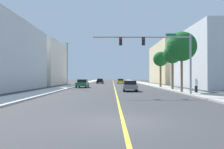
% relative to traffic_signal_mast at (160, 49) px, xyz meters
% --- Properties ---
extents(ground, '(192.00, 192.00, 0.00)m').
position_rel_traffic_signal_mast_xyz_m(ground, '(-4.65, 28.70, -4.92)').
color(ground, '#38383A').
extents(sidewalk_left, '(3.22, 168.00, 0.15)m').
position_rel_traffic_signal_mast_xyz_m(sidewalk_left, '(-13.74, 28.70, -4.84)').
color(sidewalk_left, beige).
rests_on(sidewalk_left, ground).
extents(sidewalk_right, '(3.22, 168.00, 0.15)m').
position_rel_traffic_signal_mast_xyz_m(sidewalk_right, '(4.44, 28.70, -4.84)').
color(sidewalk_right, '#9E9B93').
rests_on(sidewalk_right, ground).
extents(lane_marking_center, '(0.16, 144.00, 0.01)m').
position_rel_traffic_signal_mast_xyz_m(lane_marking_center, '(-4.65, 28.70, -4.91)').
color(lane_marking_center, yellow).
rests_on(lane_marking_center, ground).
extents(building_left_far, '(11.19, 16.86, 10.51)m').
position_rel_traffic_signal_mast_xyz_m(building_left_far, '(-23.43, 30.05, 0.34)').
color(building_left_far, silver).
rests_on(building_left_far, ground).
extents(building_right_near, '(14.62, 19.21, 10.75)m').
position_rel_traffic_signal_mast_xyz_m(building_right_near, '(15.85, 17.48, 0.46)').
color(building_right_near, silver).
rests_on(building_right_near, ground).
extents(building_right_far, '(10.00, 23.41, 12.23)m').
position_rel_traffic_signal_mast_xyz_m(building_right_far, '(13.53, 43.80, 1.20)').
color(building_right_far, beige).
rests_on(building_right_far, ground).
extents(traffic_signal_mast, '(10.49, 0.36, 6.44)m').
position_rel_traffic_signal_mast_xyz_m(traffic_signal_mast, '(0.00, 0.00, 0.00)').
color(traffic_signal_mast, gray).
rests_on(traffic_signal_mast, sidewalk_right).
extents(street_lamp, '(0.56, 0.28, 7.55)m').
position_rel_traffic_signal_mast_xyz_m(street_lamp, '(-12.63, 13.12, -0.57)').
color(street_lamp, gray).
rests_on(street_lamp, sidewalk_left).
extents(palm_near, '(3.60, 3.60, 7.33)m').
position_rel_traffic_signal_mast_xyz_m(palm_near, '(3.37, 3.34, 0.73)').
color(palm_near, brown).
rests_on(palm_near, sidewalk_right).
extents(palm_mid, '(2.75, 2.75, 6.60)m').
position_rel_traffic_signal_mast_xyz_m(palm_mid, '(3.95, 9.35, 0.37)').
color(palm_mid, brown).
rests_on(palm_mid, sidewalk_right).
extents(palm_far, '(2.61, 2.61, 6.32)m').
position_rel_traffic_signal_mast_xyz_m(palm_far, '(3.53, 15.37, 0.16)').
color(palm_far, brown).
rests_on(palm_far, sidewalk_right).
extents(car_gray, '(2.04, 3.90, 1.45)m').
position_rel_traffic_signal_mast_xyz_m(car_gray, '(-2.66, 6.67, -4.18)').
color(car_gray, slate).
rests_on(car_gray, ground).
extents(car_yellow, '(1.98, 4.64, 1.42)m').
position_rel_traffic_signal_mast_xyz_m(car_yellow, '(-2.65, 38.64, -4.17)').
color(car_yellow, gold).
rests_on(car_yellow, ground).
extents(car_green, '(2.00, 4.11, 1.50)m').
position_rel_traffic_signal_mast_xyz_m(car_green, '(-10.56, 16.62, -4.15)').
color(car_green, '#196638').
rests_on(car_green, ground).
extents(car_black, '(1.94, 4.25, 1.44)m').
position_rel_traffic_signal_mast_xyz_m(car_black, '(-8.68, 41.02, -4.18)').
color(car_black, black).
rests_on(car_black, ground).
extents(pedestrian, '(0.38, 0.38, 1.59)m').
position_rel_traffic_signal_mast_xyz_m(pedestrian, '(4.76, 2.41, -3.98)').
color(pedestrian, black).
rests_on(pedestrian, sidewalk_right).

